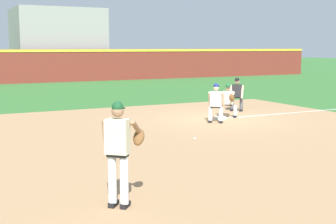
# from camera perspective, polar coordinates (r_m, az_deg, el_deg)

# --- Properties ---
(ground_plane) EXTENTS (160.00, 160.00, 0.00)m
(ground_plane) POSITION_cam_1_polar(r_m,az_deg,el_deg) (18.26, 6.31, -0.84)
(ground_plane) COLOR #336B2D
(infield_dirt_patch) EXTENTS (18.00, 18.00, 0.01)m
(infield_dirt_patch) POSITION_cam_1_polar(r_m,az_deg,el_deg) (13.19, 2.50, -4.19)
(infield_dirt_patch) COLOR #A87F56
(infield_dirt_patch) RESTS_ON ground
(first_base_bag) EXTENTS (0.38, 0.38, 0.09)m
(first_base_bag) POSITION_cam_1_polar(r_m,az_deg,el_deg) (18.26, 6.32, -0.70)
(first_base_bag) COLOR white
(first_base_bag) RESTS_ON ground
(baseball) EXTENTS (0.07, 0.07, 0.07)m
(baseball) POSITION_cam_1_polar(r_m,az_deg,el_deg) (14.11, 3.27, -3.25)
(baseball) COLOR white
(baseball) RESTS_ON ground
(pitcher) EXTENTS (0.85, 0.55, 1.86)m
(pitcher) POSITION_cam_1_polar(r_m,az_deg,el_deg) (8.09, -5.94, -4.35)
(pitcher) COLOR black
(pitcher) RESTS_ON ground
(first_baseman) EXTENTS (0.72, 1.09, 1.34)m
(first_baseman) POSITION_cam_1_polar(r_m,az_deg,el_deg) (18.60, 7.34, 1.57)
(first_baseman) COLOR black
(first_baseman) RESTS_ON ground
(baserunner) EXTENTS (0.68, 0.66, 1.46)m
(baserunner) POSITION_cam_1_polar(r_m,az_deg,el_deg) (17.19, 5.86, 1.28)
(baserunner) COLOR black
(baserunner) RESTS_ON ground
(umpire) EXTENTS (0.67, 0.67, 1.46)m
(umpire) POSITION_cam_1_polar(r_m,az_deg,el_deg) (20.49, 8.40, 2.31)
(umpire) COLOR black
(umpire) RESTS_ON ground
(outfield_wall) EXTENTS (48.00, 0.54, 2.60)m
(outfield_wall) POSITION_cam_1_polar(r_m,az_deg,el_deg) (38.44, -11.88, 5.71)
(outfield_wall) COLOR maroon
(outfield_wall) RESTS_ON ground
(stadium_seating_block) EXTENTS (7.29, 5.90, 6.00)m
(stadium_seating_block) POSITION_cam_1_polar(r_m,az_deg,el_deg) (42.05, -13.27, 8.07)
(stadium_seating_block) COLOR gray
(stadium_seating_block) RESTS_ON ground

